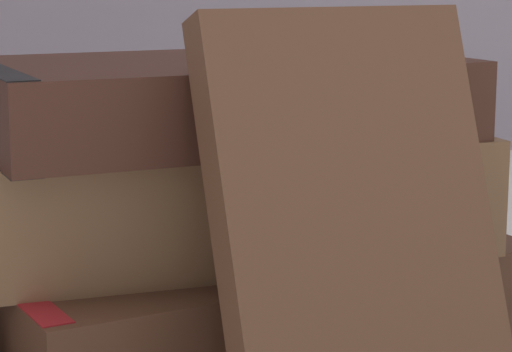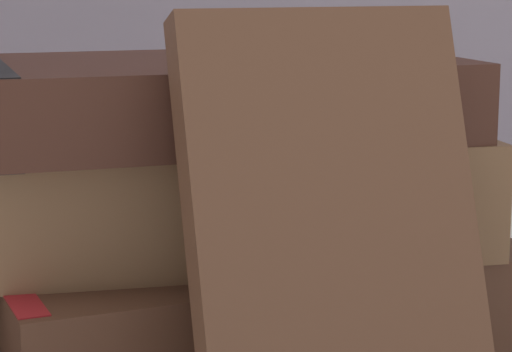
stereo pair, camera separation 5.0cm
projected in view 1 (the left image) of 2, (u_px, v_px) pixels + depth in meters
book_flat_bottom at (235, 297)px, 0.49m from camera, size 0.25×0.16×0.05m
book_flat_middle at (208, 189)px, 0.48m from camera, size 0.23×0.15×0.05m
book_flat_top at (203, 98)px, 0.46m from camera, size 0.21×0.12×0.04m
book_leaning_front at (358, 241)px, 0.39m from camera, size 0.11×0.07×0.16m
pocket_watch at (313, 52)px, 0.46m from camera, size 0.05×0.06×0.01m
reading_glasses at (69, 275)px, 0.60m from camera, size 0.11×0.06×0.00m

